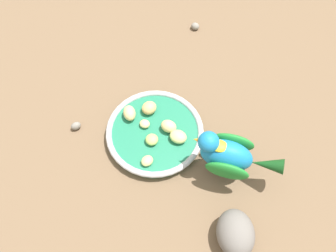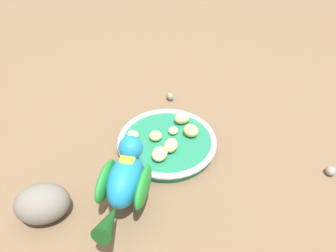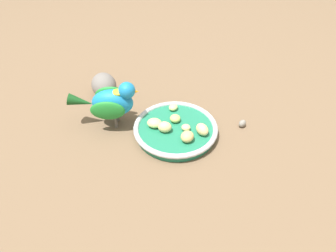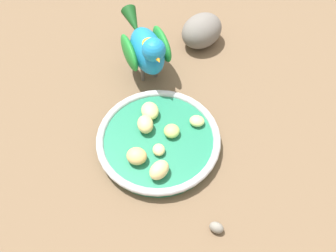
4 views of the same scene
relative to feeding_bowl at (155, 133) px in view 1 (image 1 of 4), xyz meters
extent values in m
plane|color=brown|center=(-0.01, 0.01, -0.02)|extent=(4.00, 4.00, 0.00)
cylinder|color=#1E7251|center=(0.00, 0.00, 0.00)|extent=(0.21, 0.21, 0.02)
torus|color=#B7BABF|center=(0.00, 0.00, 0.01)|extent=(0.23, 0.23, 0.01)
ellipsoid|color=#B2CC66|center=(-0.02, 0.01, 0.02)|extent=(0.04, 0.04, 0.02)
ellipsoid|color=tan|center=(0.06, -0.01, 0.02)|extent=(0.04, 0.04, 0.03)
ellipsoid|color=#C6D17A|center=(-0.07, 0.04, 0.01)|extent=(0.03, 0.03, 0.02)
ellipsoid|color=#E5C67F|center=(0.02, 0.02, 0.01)|extent=(0.03, 0.03, 0.02)
ellipsoid|color=#E5C67F|center=(0.00, -0.03, 0.02)|extent=(0.05, 0.05, 0.03)
ellipsoid|color=#C6D17A|center=(-0.04, -0.04, 0.02)|extent=(0.05, 0.05, 0.02)
ellipsoid|color=#E5C67F|center=(0.06, 0.04, 0.02)|extent=(0.04, 0.03, 0.03)
cylinder|color=#59544C|center=(-0.14, -0.10, 0.00)|extent=(0.01, 0.01, 0.04)
cylinder|color=#59544C|center=(-0.12, -0.12, 0.00)|extent=(0.01, 0.01, 0.04)
ellipsoid|color=#197AB7|center=(-0.13, -0.11, 0.06)|extent=(0.11, 0.12, 0.08)
ellipsoid|color=#1E7F2D|center=(-0.16, -0.10, 0.06)|extent=(0.07, 0.09, 0.06)
ellipsoid|color=#1E7F2D|center=(-0.11, -0.14, 0.06)|extent=(0.07, 0.09, 0.06)
cone|color=#144719|center=(-0.18, -0.18, 0.06)|extent=(0.07, 0.08, 0.05)
sphere|color=#197AB7|center=(-0.11, -0.08, 0.10)|extent=(0.06, 0.06, 0.04)
cone|color=orange|center=(-0.09, -0.06, 0.09)|extent=(0.02, 0.03, 0.02)
ellipsoid|color=yellow|center=(-0.12, -0.10, 0.09)|extent=(0.04, 0.05, 0.01)
ellipsoid|color=slate|center=(-0.28, -0.07, 0.02)|extent=(0.11, 0.10, 0.07)
ellipsoid|color=gray|center=(0.28, -0.21, -0.01)|extent=(0.03, 0.03, 0.02)
ellipsoid|color=gray|center=(0.08, 0.17, 0.00)|extent=(0.02, 0.03, 0.02)
camera|label=1|loc=(-0.40, 0.11, 0.77)|focal=40.42mm
camera|label=2|loc=(-0.20, -0.45, 0.47)|focal=31.91mm
camera|label=3|loc=(0.48, -0.36, 0.54)|focal=32.22mm
camera|label=4|loc=(0.31, 0.23, 0.60)|focal=42.04mm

